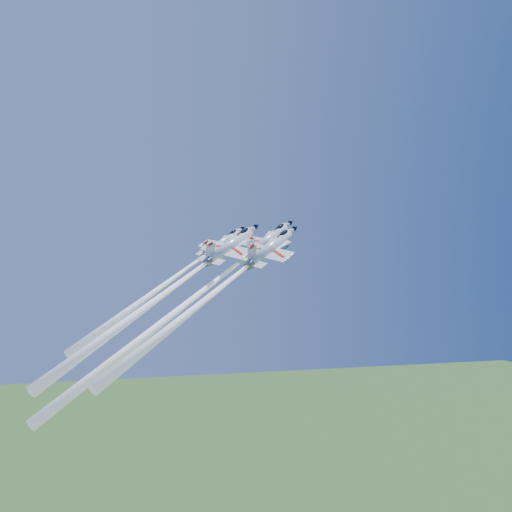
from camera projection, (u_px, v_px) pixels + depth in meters
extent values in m
cylinder|color=white|center=(267.00, 240.00, 124.37)|extent=(6.28, 8.57, 12.70)
cone|color=white|center=(287.00, 225.00, 129.58)|extent=(3.48, 3.67, 3.50)
cone|color=black|center=(291.00, 222.00, 130.79)|extent=(1.75, 1.85, 1.76)
cone|color=slate|center=(248.00, 256.00, 119.57)|extent=(3.16, 3.12, 2.47)
ellipsoid|color=black|center=(280.00, 227.00, 127.37)|extent=(3.37, 2.93, 2.68)
cube|color=black|center=(276.00, 229.00, 126.14)|extent=(1.10, 0.88, 0.90)
cube|color=white|center=(264.00, 244.00, 123.62)|extent=(9.88, 10.18, 4.38)
cube|color=white|center=(269.00, 235.00, 126.94)|extent=(3.51, 2.82, 2.08)
cube|color=white|center=(279.00, 237.00, 125.39)|extent=(3.51, 2.82, 2.08)
cube|color=white|center=(251.00, 254.00, 120.32)|extent=(5.30, 5.52, 2.33)
cube|color=white|center=(251.00, 246.00, 119.65)|extent=(2.89, 2.89, 4.11)
cube|color=#B71A09|center=(251.00, 239.00, 119.15)|extent=(1.25, 1.06, 1.19)
cube|color=black|center=(268.00, 244.00, 124.86)|extent=(8.49, 5.81, 5.52)
sphere|color=white|center=(247.00, 256.00, 119.38)|extent=(1.21, 1.26, 1.15)
cone|color=white|center=(158.00, 326.00, 101.59)|extent=(16.67, 26.86, 47.27)
cylinder|color=white|center=(222.00, 243.00, 125.15)|extent=(5.27, 7.19, 10.66)
cone|color=white|center=(240.00, 231.00, 129.52)|extent=(2.92, 3.08, 2.94)
cone|color=black|center=(244.00, 228.00, 130.54)|extent=(1.47, 1.55, 1.48)
cone|color=slate|center=(204.00, 256.00, 121.12)|extent=(2.65, 2.62, 2.07)
ellipsoid|color=black|center=(233.00, 232.00, 127.67)|extent=(2.83, 2.46, 2.25)
cube|color=black|center=(229.00, 234.00, 126.63)|extent=(0.92, 0.74, 0.76)
cube|color=white|center=(219.00, 247.00, 124.53)|extent=(8.29, 8.54, 3.68)
cube|color=white|center=(224.00, 239.00, 127.31)|extent=(2.95, 2.37, 1.75)
cube|color=white|center=(232.00, 241.00, 126.00)|extent=(2.95, 2.37, 1.75)
cube|color=white|center=(207.00, 255.00, 121.75)|extent=(4.44, 4.63, 1.96)
cube|color=white|center=(206.00, 248.00, 121.19)|extent=(2.43, 2.42, 3.45)
cube|color=#B71A09|center=(206.00, 242.00, 120.77)|extent=(1.05, 0.89, 1.00)
cube|color=black|center=(222.00, 247.00, 125.56)|extent=(7.13, 4.88, 4.63)
sphere|color=white|center=(203.00, 257.00, 120.97)|extent=(1.02, 1.06, 0.97)
cone|color=white|center=(143.00, 300.00, 109.05)|extent=(11.64, 18.43, 31.95)
cylinder|color=white|center=(270.00, 248.00, 117.68)|extent=(6.44, 8.80, 13.04)
cone|color=white|center=(291.00, 231.00, 123.03)|extent=(3.57, 3.77, 3.60)
cone|color=black|center=(296.00, 227.00, 124.27)|extent=(1.80, 1.90, 1.81)
cone|color=slate|center=(249.00, 265.00, 112.75)|extent=(3.25, 3.21, 2.54)
ellipsoid|color=black|center=(284.00, 234.00, 120.76)|extent=(3.47, 3.01, 2.75)
cube|color=black|center=(279.00, 236.00, 119.50)|extent=(1.13, 0.90, 0.93)
cube|color=white|center=(267.00, 252.00, 116.91)|extent=(10.15, 10.45, 4.50)
cube|color=white|center=(272.00, 242.00, 120.32)|extent=(3.61, 2.89, 2.14)
cube|color=white|center=(283.00, 245.00, 118.72)|extent=(3.61, 2.89, 2.14)
cube|color=white|center=(252.00, 263.00, 113.52)|extent=(5.44, 5.66, 2.39)
cube|color=white|center=(252.00, 254.00, 112.84)|extent=(2.97, 2.96, 4.22)
cube|color=#B71A09|center=(252.00, 247.00, 112.32)|extent=(1.28, 1.09, 1.22)
cube|color=black|center=(271.00, 252.00, 118.19)|extent=(8.72, 5.97, 5.66)
sphere|color=white|center=(248.00, 266.00, 112.56)|extent=(1.25, 1.30, 1.18)
cone|color=white|center=(181.00, 319.00, 99.41)|extent=(13.13, 20.61, 35.43)
cylinder|color=white|center=(230.00, 246.00, 116.72)|extent=(6.24, 8.52, 12.63)
cone|color=white|center=(252.00, 229.00, 121.89)|extent=(3.46, 3.65, 3.48)
cone|color=black|center=(257.00, 226.00, 123.10)|extent=(1.74, 1.84, 1.75)
cone|color=slate|center=(208.00, 262.00, 111.94)|extent=(3.14, 3.11, 2.46)
ellipsoid|color=black|center=(244.00, 232.00, 119.70)|extent=(3.36, 2.91, 2.66)
cube|color=black|center=(239.00, 234.00, 118.47)|extent=(1.09, 0.88, 0.90)
cube|color=white|center=(226.00, 250.00, 115.97)|extent=(9.83, 10.12, 4.35)
cube|color=white|center=(232.00, 240.00, 119.27)|extent=(3.49, 2.80, 2.07)
cube|color=white|center=(243.00, 242.00, 117.73)|extent=(3.49, 2.80, 2.07)
cube|color=white|center=(211.00, 260.00, 112.68)|extent=(5.27, 5.48, 2.32)
cube|color=white|center=(210.00, 251.00, 112.03)|extent=(2.88, 2.87, 4.09)
cube|color=#B71A09|center=(210.00, 244.00, 111.53)|extent=(1.24, 1.05, 1.18)
cube|color=black|center=(231.00, 250.00, 117.20)|extent=(8.44, 5.78, 5.48)
sphere|color=white|center=(207.00, 263.00, 111.75)|extent=(1.21, 1.25, 1.15)
cone|color=white|center=(131.00, 318.00, 98.24)|extent=(13.33, 21.02, 36.32)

